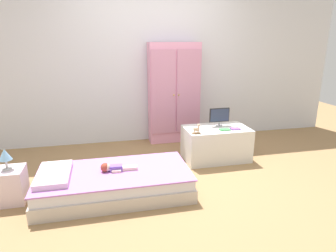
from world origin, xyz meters
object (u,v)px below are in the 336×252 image
doll (112,168)px  rocking_horse_toy (197,129)px  nightstand (10,186)px  book_green (225,130)px  bed (115,183)px  table_lamp (5,156)px  wardrobe (174,93)px  tv_monitor (219,116)px  tv_stand (216,144)px  book_purple (235,129)px

doll → rocking_horse_toy: size_ratio=3.04×
nightstand → book_green: book_green is taller
doll → bed: bearing=-27.9°
table_lamp → rocking_horse_toy: (2.15, 0.42, 0.01)m
doll → wardrobe: (1.08, 1.58, 0.49)m
table_lamp → tv_monitor: 2.65m
wardrobe → tv_stand: wardrobe is taller
doll → wardrobe: wardrobe is taller
bed → tv_monitor: (1.50, 0.77, 0.47)m
table_lamp → wardrobe: wardrobe is taller
wardrobe → table_lamp: bearing=-144.5°
nightstand → tv_monitor: bearing=15.0°
wardrobe → book_green: bearing=-66.6°
doll → tv_monitor: (1.52, 0.76, 0.30)m
rocking_horse_toy → book_purple: 0.57m
tv_monitor → table_lamp: bearing=-165.0°
rocking_horse_toy → book_green: size_ratio=0.91×
bed → book_green: book_green is taller
wardrobe → book_purple: wardrobe is taller
bed → doll: bearing=152.1°
tv_stand → bed: bearing=-154.7°
wardrobe → tv_monitor: wardrobe is taller
doll → book_green: (1.52, 0.55, 0.16)m
tv_stand → tv_monitor: bearing=52.2°
book_green → book_purple: 0.15m
nightstand → wardrobe: wardrobe is taller
book_purple → doll: bearing=-161.9°
wardrobe → doll: bearing=-124.3°
nightstand → tv_monitor: size_ratio=1.26×
bed → table_lamp: table_lamp is taller
tv_monitor → rocking_horse_toy: (-0.42, -0.27, -0.08)m
nightstand → table_lamp: size_ratio=1.64×
book_green → book_purple: bearing=0.0°
nightstand → rocking_horse_toy: size_ratio=2.80×
book_green → table_lamp: bearing=-169.4°
wardrobe → tv_monitor: size_ratio=5.53×
table_lamp → book_purple: bearing=10.0°
table_lamp → wardrobe: size_ratio=0.14×
tv_monitor → book_green: size_ratio=2.04×
book_green → tv_monitor: bearing=88.8°
table_lamp → rocking_horse_toy: size_ratio=1.71×
wardrobe → book_purple: bearing=-59.8°
rocking_horse_toy → book_green: bearing=8.5°
tv_stand → tv_monitor: (0.07, 0.09, 0.37)m
table_lamp → book_green: size_ratio=1.56×
tv_stand → book_purple: size_ratio=6.91×
doll → book_green: bearing=19.8°
tv_monitor → tv_stand: bearing=-127.8°
book_green → bed: bearing=-159.6°
tv_stand → table_lamp: bearing=-166.5°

